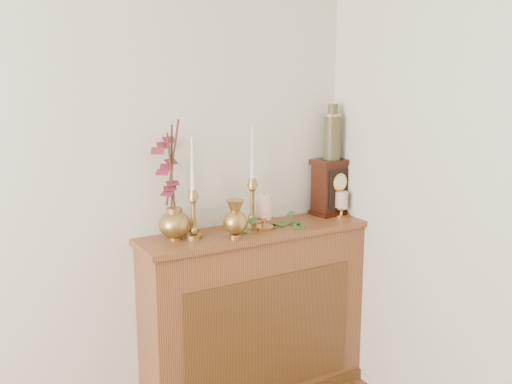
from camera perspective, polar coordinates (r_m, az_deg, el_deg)
room_walls at (r=0.48m, az=-20.45°, el=2.92°), size 4.08×4.58×2.64m
console_shelf at (r=3.24m, az=-0.04°, el=-11.99°), size 1.24×0.34×0.93m
candlestick_left at (r=2.88m, az=-6.00°, el=-1.34°), size 0.08×0.08×0.49m
candlestick_center at (r=3.09m, az=-0.36°, el=-0.19°), size 0.09×0.09×0.52m
bud_vase at (r=2.88m, az=-2.00°, el=-2.64°), size 0.12×0.12×0.19m
ginger_jar at (r=2.89m, az=-8.35°, el=0.68°), size 0.23×0.25×0.58m
pillar_candle_left at (r=3.04m, az=0.76°, el=-1.73°), size 0.10×0.10×0.19m
pillar_candle_right at (r=3.33m, az=8.13°, el=-1.00°), size 0.08×0.08×0.15m
ivy_garland at (r=3.07m, az=0.89°, el=-3.31°), size 0.46×0.19×0.08m
mantel_clock at (r=3.37m, az=7.18°, el=0.45°), size 0.22×0.17×0.31m
ceramic_vase at (r=3.33m, az=7.27°, el=5.44°), size 0.09×0.09×0.30m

